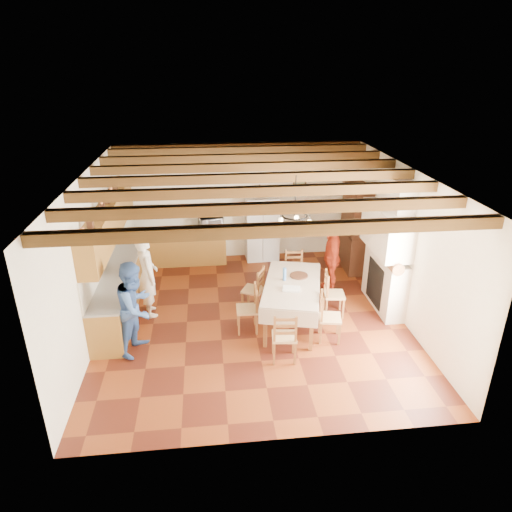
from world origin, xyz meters
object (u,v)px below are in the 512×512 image
Objects in this scene: chair_left_near at (247,308)px; chair_end_near at (284,336)px; dining_table at (292,287)px; microwave at (211,223)px; person_man at (147,275)px; person_woman_blue at (136,307)px; chair_right_near at (330,317)px; hutch at (355,228)px; refrigerator at (261,227)px; chair_end_far at (295,273)px; chair_left_far at (253,289)px; person_woman_red at (332,257)px; chair_right_far at (334,294)px.

chair_left_near is 1.00× the size of chair_end_near.
microwave reaches higher than dining_table.
person_woman_blue is (-0.07, -1.27, -0.01)m from person_man.
chair_right_near is 0.55× the size of person_woman_blue.
hutch is at bearing -13.38° from chair_right_near.
microwave is (-0.60, 3.37, 0.58)m from chair_left_near.
refrigerator is 0.96× the size of person_man.
chair_end_far is 3.73m from person_woman_blue.
chair_left_near is at bearing -104.02° from refrigerator.
chair_end_far is at bearing 19.89° from chair_right_near.
hutch reaches higher than chair_right_near.
chair_left_far is (-2.71, -1.80, -0.58)m from hutch.
person_man reaches higher than chair_left_far.
dining_table is 1.28× the size of person_woman_blue.
chair_left_far is at bearing -145.06° from hutch.
person_woman_blue is (-3.21, -1.87, 0.39)m from chair_end_far.
person_woman_red reaches higher than chair_left_far.
hutch reaches higher than person_woman_blue.
person_man reaches higher than chair_end_far.
chair_left_near and chair_end_near have the same top height.
hutch reaches higher than microwave.
microwave reaches higher than chair_right_near.
chair_right_far is 1.88m from chair_end_near.
refrigerator reaches higher than dining_table.
chair_right_far is at bearing -8.79° from chair_right_near.
chair_end_near is at bearing -21.78° from person_woman_red.
chair_left_near is at bearing -55.54° from person_woman_blue.
person_man is (-2.48, 1.86, 0.39)m from chair_end_near.
person_man is at bearing -137.63° from refrigerator.
chair_right_far is 3.92m from person_woman_blue.
chair_left_near is at bearing 11.29° from chair_left_far.
chair_end_far is at bearing -98.98° from chair_end_near.
person_woman_blue is at bearing -149.33° from chair_end_far.
dining_table is (-2.00, -2.41, -0.27)m from hutch.
chair_end_far is 0.89m from person_woman_red.
chair_left_far is 2.76m from microwave.
person_woman_blue reaches higher than chair_left_far.
chair_right_far is at bearing -67.95° from microwave.
chair_end_near is 3.12m from person_man.
refrigerator is at bearing 26.90° from chair_right_far.
chair_left_far is 1.00× the size of chair_right_far.
refrigerator is at bearing 22.57° from chair_right_near.
chair_left_near is 1.86m from chair_right_far.
person_woman_red is at bearing -114.95° from chair_end_near.
chair_left_near is 1.00× the size of chair_left_far.
refrigerator is at bearing -86.00° from chair_end_near.
refrigerator is 4.75m from person_woman_blue.
chair_left_far is (-0.70, 0.62, -0.32)m from dining_table.
refrigerator reaches higher than chair_end_near.
microwave is at bearing -177.41° from refrigerator.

